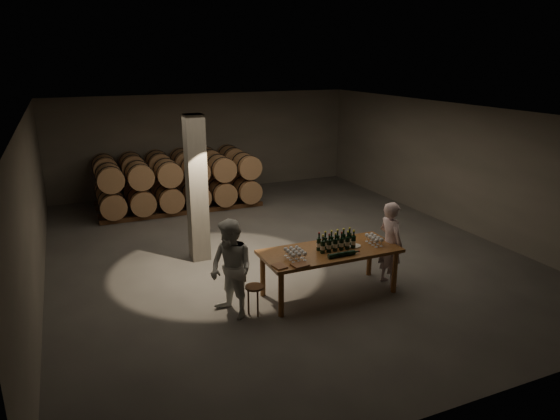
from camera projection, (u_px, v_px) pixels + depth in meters
name	position (u px, v px, depth m)	size (l,w,h in m)	color
room	(197.00, 189.00, 10.74)	(12.00, 12.00, 12.00)	#4C4A48
tasting_table	(330.00, 255.00, 9.30)	(2.60, 1.10, 0.90)	brown
barrel_stack_back	(172.00, 174.00, 15.52)	(4.70, 0.95, 1.57)	#54301C
barrel_stack_front	(182.00, 184.00, 14.30)	(4.70, 0.95, 1.57)	#54301C
bottle_cluster	(336.00, 243.00, 9.26)	(0.74, 0.24, 0.35)	black
lying_bottles	(342.00, 254.00, 8.94)	(0.64, 0.09, 0.09)	black
glass_cluster_left	(295.00, 252.00, 8.85)	(0.30, 0.41, 0.16)	silver
glass_cluster_right	(374.00, 238.00, 9.52)	(0.19, 0.41, 0.17)	silver
plate	(354.00, 246.00, 9.44)	(0.25, 0.25, 0.01)	white
notebook_near	(300.00, 265.00, 8.55)	(0.27, 0.22, 0.03)	brown
notebook_corner	(279.00, 266.00, 8.51)	(0.20, 0.25, 0.02)	brown
pen	(303.00, 264.00, 8.61)	(0.01, 0.01, 0.13)	black
stool	(254.00, 291.00, 8.65)	(0.32, 0.32, 0.54)	#54301C
person_man	(390.00, 244.00, 9.71)	(0.62, 0.41, 1.69)	silver
person_woman	(231.00, 269.00, 8.49)	(0.85, 0.66, 1.74)	silver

